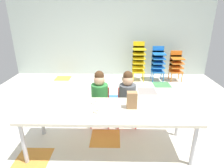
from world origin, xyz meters
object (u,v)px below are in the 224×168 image
object	(u,v)px
kid_chair_blue_stack	(158,62)
paper_plate_center_table	(76,110)
seated_child_middle_seat	(127,94)
craft_table	(109,112)
donut_powdered_on_plate	(95,102)
paper_plate_near_edge	(95,103)
seated_child_near_camera	(100,94)
paper_bag_brown	(132,100)
kid_chair_orange_stack	(176,64)
donut_powdered_loose	(97,111)
kid_chair_yellow_stack	(139,59)

from	to	relation	value
kid_chair_blue_stack	paper_plate_center_table	bearing A→B (deg)	-119.98
seated_child_middle_seat	kid_chair_blue_stack	size ratio (longest dim) A/B	1.00
craft_table	donut_powdered_on_plate	bearing A→B (deg)	141.06
seated_child_middle_seat	paper_plate_near_edge	xyz separation A→B (m)	(-0.47, -0.42, 0.04)
donut_powdered_on_plate	seated_child_near_camera	bearing A→B (deg)	85.78
craft_table	seated_child_near_camera	world-z (taller)	seated_child_near_camera
paper_bag_brown	paper_plate_near_edge	world-z (taller)	paper_bag_brown
craft_table	seated_child_near_camera	xyz separation A→B (m)	(-0.16, 0.58, 0.01)
kid_chair_blue_stack	paper_plate_near_edge	size ratio (longest dim) A/B	5.11
kid_chair_blue_stack	craft_table	bearing A→B (deg)	-113.49
seated_child_middle_seat	kid_chair_orange_stack	xyz separation A→B (m)	(1.45, 2.24, -0.10)
seated_child_middle_seat	paper_plate_near_edge	world-z (taller)	seated_child_middle_seat
kid_chair_blue_stack	kid_chair_orange_stack	xyz separation A→B (m)	(0.49, -0.00, -0.06)
seated_child_middle_seat	donut_powdered_on_plate	bearing A→B (deg)	-137.68
kid_chair_orange_stack	kid_chair_blue_stack	bearing A→B (deg)	179.97
seated_child_near_camera	kid_chair_orange_stack	size ratio (longest dim) A/B	1.15
paper_bag_brown	donut_powdered_on_plate	xyz separation A→B (m)	(-0.49, 0.11, -0.09)
craft_table	paper_bag_brown	distance (m)	0.34
paper_plate_center_table	donut_powdered_loose	size ratio (longest dim) A/B	1.78
kid_chair_orange_stack	paper_plate_near_edge	world-z (taller)	kid_chair_orange_stack
paper_bag_brown	donut_powdered_loose	size ratio (longest dim) A/B	2.18
seated_child_near_camera	donut_powdered_loose	distance (m)	0.65
kid_chair_blue_stack	donut_powdered_on_plate	xyz separation A→B (m)	(-1.42, -2.67, 0.10)
craft_table	paper_plate_center_table	xyz separation A→B (m)	(-0.41, -0.02, 0.05)
kid_chair_blue_stack	donut_powdered_loose	world-z (taller)	kid_chair_blue_stack
kid_chair_yellow_stack	donut_powdered_on_plate	size ratio (longest dim) A/B	8.87
seated_child_near_camera	kid_chair_blue_stack	xyz separation A→B (m)	(1.39, 2.24, -0.04)
craft_table	seated_child_middle_seat	xyz separation A→B (m)	(0.27, 0.58, 0.01)
kid_chair_orange_stack	donut_powdered_on_plate	xyz separation A→B (m)	(-1.91, -2.67, 0.16)
seated_child_near_camera	kid_chair_orange_stack	world-z (taller)	seated_child_near_camera
paper_bag_brown	donut_powdered_on_plate	size ratio (longest dim) A/B	1.88
kid_chair_yellow_stack	donut_powdered_on_plate	bearing A→B (deg)	-108.61
kid_chair_yellow_stack	kid_chair_blue_stack	bearing A→B (deg)	-0.02
kid_chair_yellow_stack	paper_plate_near_edge	xyz separation A→B (m)	(-0.90, -2.67, 0.02)
kid_chair_blue_stack	paper_plate_center_table	distance (m)	3.29
kid_chair_orange_stack	paper_bag_brown	bearing A→B (deg)	-117.16
kid_chair_yellow_stack	paper_bag_brown	xyz separation A→B (m)	(-0.41, -2.78, 0.12)
kid_chair_yellow_stack	craft_table	bearing A→B (deg)	-103.98
kid_chair_blue_stack	donut_powdered_on_plate	distance (m)	3.02
donut_powdered_on_plate	donut_powdered_loose	distance (m)	0.23
paper_plate_near_edge	kid_chair_orange_stack	bearing A→B (deg)	54.33
paper_plate_center_table	donut_powdered_loose	xyz separation A→B (m)	(0.27, -0.04, 0.01)
kid_chair_yellow_stack	donut_powdered_loose	distance (m)	3.01
seated_child_near_camera	donut_powdered_on_plate	distance (m)	0.43
seated_child_near_camera	seated_child_middle_seat	bearing A→B (deg)	0.00
seated_child_near_camera	seated_child_middle_seat	xyz separation A→B (m)	(0.44, 0.00, 0.00)
seated_child_middle_seat	kid_chair_yellow_stack	distance (m)	2.28
paper_bag_brown	paper_plate_center_table	size ratio (longest dim) A/B	1.22
paper_plate_center_table	seated_child_near_camera	bearing A→B (deg)	67.41
seated_child_near_camera	paper_bag_brown	size ratio (longest dim) A/B	4.17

